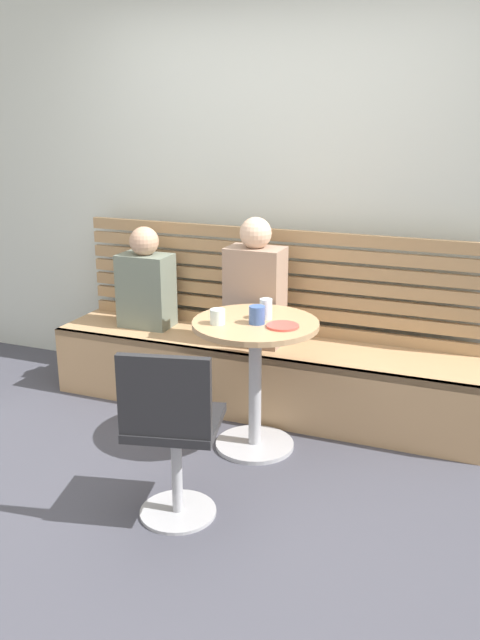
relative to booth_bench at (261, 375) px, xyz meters
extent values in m
plane|color=#42424C|center=(0.00, -1.20, -0.22)|extent=(8.00, 8.00, 0.00)
cube|color=silver|center=(0.00, 0.44, 1.23)|extent=(5.20, 0.10, 2.90)
cube|color=tan|center=(0.00, 0.00, 0.00)|extent=(2.70, 0.52, 0.44)
cube|color=#94734F|center=(0.00, -0.24, 0.20)|extent=(2.70, 0.04, 0.04)
cube|color=#A68157|center=(0.00, 0.24, 0.26)|extent=(2.65, 0.04, 0.07)
cube|color=tan|center=(0.00, 0.24, 0.36)|extent=(2.65, 0.04, 0.07)
cube|color=#A68157|center=(0.00, 0.24, 0.46)|extent=(2.65, 0.04, 0.07)
cube|color=tan|center=(0.00, 0.24, 0.56)|extent=(2.65, 0.04, 0.07)
cube|color=#A68157|center=(0.00, 0.24, 0.66)|extent=(2.65, 0.04, 0.07)
cube|color=tan|center=(0.00, 0.24, 0.75)|extent=(2.65, 0.04, 0.07)
cube|color=#A68157|center=(0.00, 0.24, 0.85)|extent=(2.65, 0.04, 0.07)
cylinder|color=#ADADB2|center=(0.15, -0.50, -0.21)|extent=(0.44, 0.44, 0.02)
cylinder|color=#ADADB2|center=(0.15, -0.50, 0.15)|extent=(0.07, 0.07, 0.69)
cylinder|color=tan|center=(0.15, -0.50, 0.50)|extent=(0.68, 0.68, 0.03)
cylinder|color=#ADADB2|center=(0.04, -1.25, -0.21)|extent=(0.36, 0.36, 0.02)
cylinder|color=#ADADB2|center=(0.04, -1.25, 0.00)|extent=(0.05, 0.05, 0.45)
cube|color=#232326|center=(0.04, -1.25, 0.25)|extent=(0.48, 0.48, 0.04)
cube|color=#232326|center=(0.08, -1.41, 0.45)|extent=(0.40, 0.13, 0.36)
cube|color=#9E7F6B|center=(-0.03, -0.02, 0.52)|extent=(0.34, 0.22, 0.60)
sphere|color=#DBB293|center=(-0.03, -0.02, 0.90)|extent=(0.19, 0.19, 0.19)
cube|color=slate|center=(-0.82, 0.04, 0.46)|extent=(0.34, 0.22, 0.48)
sphere|color=tan|center=(-0.82, 0.04, 0.79)|extent=(0.19, 0.19, 0.19)
cylinder|color=#3D5B9E|center=(0.17, -0.53, 0.57)|extent=(0.08, 0.08, 0.09)
cylinder|color=silver|center=(-0.02, -0.62, 0.56)|extent=(0.08, 0.08, 0.08)
cylinder|color=white|center=(0.18, -0.43, 0.57)|extent=(0.07, 0.07, 0.11)
cylinder|color=#DB4C42|center=(0.31, -0.54, 0.52)|extent=(0.17, 0.17, 0.01)
camera|label=1|loc=(1.33, -3.68, 1.59)|focal=37.61mm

